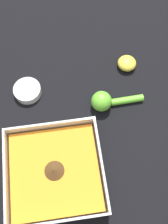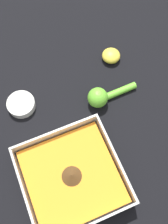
% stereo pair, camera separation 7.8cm
% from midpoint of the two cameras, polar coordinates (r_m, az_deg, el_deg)
% --- Properties ---
extents(ground_plane, '(4.00, 4.00, 0.00)m').
position_cam_midpoint_polar(ground_plane, '(0.77, -5.41, -12.70)').
color(ground_plane, black).
extents(square_dish, '(0.26, 0.26, 0.07)m').
position_cam_midpoint_polar(square_dish, '(0.74, -3.26, -13.31)').
color(square_dish, silver).
rests_on(square_dish, ground_plane).
extents(spice_bowl, '(0.09, 0.09, 0.03)m').
position_cam_midpoint_polar(spice_bowl, '(0.85, -9.66, 4.28)').
color(spice_bowl, silver).
rests_on(spice_bowl, ground_plane).
extents(lemon_squeezer, '(0.17, 0.06, 0.06)m').
position_cam_midpoint_polar(lemon_squeezer, '(0.81, 7.49, 2.07)').
color(lemon_squeezer, '#6BC633').
rests_on(lemon_squeezer, ground_plane).
extents(lemon_half, '(0.06, 0.06, 0.03)m').
position_cam_midpoint_polar(lemon_half, '(0.90, 11.80, 10.09)').
color(lemon_half, yellow).
rests_on(lemon_half, ground_plane).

